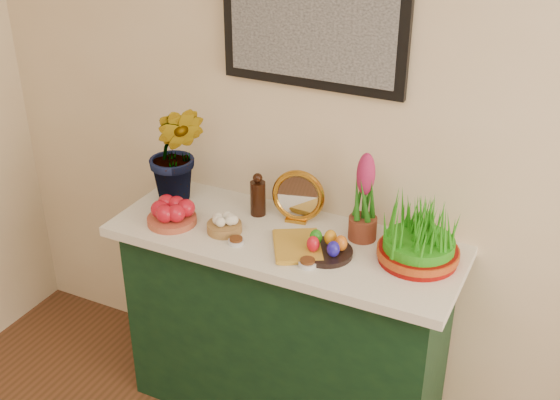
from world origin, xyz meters
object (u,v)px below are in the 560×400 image
Objects in this scene: sideboard at (285,329)px; book at (274,246)px; mirror at (298,197)px; wheatgrass_sabzeh at (420,235)px; hyacinth_green at (176,137)px.

book is (0.01, -0.12, 0.48)m from sideboard.
sideboard is 5.79× the size of mirror.
mirror reaches higher than book.
sideboard is 5.57× the size of book.
book is 0.54m from wheatgrass_sabzeh.
wheatgrass_sabzeh is at bearing 5.43° from sideboard.
mirror is 0.27m from book.
book is (0.55, -0.19, -0.28)m from hyacinth_green.
mirror is at bearing 93.59° from sideboard.
hyacinth_green is 1.07m from wheatgrass_sabzeh.
wheatgrass_sabzeh reaches higher than sideboard.
hyacinth_green reaches higher than sideboard.
book is at bearing -86.36° from mirror.
wheatgrass_sabzeh is (0.52, 0.05, 0.57)m from sideboard.
sideboard is 0.93m from hyacinth_green.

